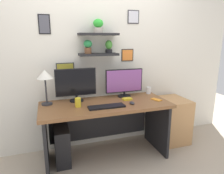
{
  "coord_description": "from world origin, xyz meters",
  "views": [
    {
      "loc": [
        -0.68,
        -2.32,
        1.54
      ],
      "look_at": [
        0.1,
        0.05,
        0.94
      ],
      "focal_mm": 32.22,
      "sensor_mm": 36.0,
      "label": 1
    }
  ],
  "objects_px": {
    "monitor_left": "(76,84)",
    "desk_lamp": "(45,77)",
    "drawer_cabinet": "(171,120)",
    "computer_tower_left": "(62,145)",
    "keyboard": "(107,107)",
    "monitor_right": "(124,82)",
    "water_cup": "(78,102)",
    "pen_cup": "(149,90)",
    "computer_mouse": "(132,103)",
    "cell_phone": "(156,100)",
    "scissors_tray": "(127,99)",
    "desk": "(105,117)"
  },
  "relations": [
    {
      "from": "monitor_left",
      "to": "desk_lamp",
      "type": "distance_m",
      "value": 0.39
    },
    {
      "from": "drawer_cabinet",
      "to": "computer_tower_left",
      "type": "distance_m",
      "value": 1.65
    },
    {
      "from": "keyboard",
      "to": "monitor_right",
      "type": "bearing_deg",
      "value": 44.95
    },
    {
      "from": "monitor_left",
      "to": "monitor_right",
      "type": "distance_m",
      "value": 0.67
    },
    {
      "from": "water_cup",
      "to": "pen_cup",
      "type": "bearing_deg",
      "value": 13.93
    },
    {
      "from": "monitor_right",
      "to": "desk_lamp",
      "type": "relative_size",
      "value": 1.24
    },
    {
      "from": "desk_lamp",
      "to": "drawer_cabinet",
      "type": "bearing_deg",
      "value": -1.48
    },
    {
      "from": "computer_tower_left",
      "to": "computer_mouse",
      "type": "bearing_deg",
      "value": -12.79
    },
    {
      "from": "cell_phone",
      "to": "keyboard",
      "type": "bearing_deg",
      "value": 165.23
    },
    {
      "from": "computer_mouse",
      "to": "computer_tower_left",
      "type": "height_order",
      "value": "computer_mouse"
    },
    {
      "from": "computer_mouse",
      "to": "cell_phone",
      "type": "xyz_separation_m",
      "value": [
        0.38,
        0.06,
        -0.01
      ]
    },
    {
      "from": "desk_lamp",
      "to": "monitor_right",
      "type": "bearing_deg",
      "value": 2.07
    },
    {
      "from": "monitor_left",
      "to": "drawer_cabinet",
      "type": "height_order",
      "value": "monitor_left"
    },
    {
      "from": "monitor_right",
      "to": "drawer_cabinet",
      "type": "relative_size",
      "value": 0.81
    },
    {
      "from": "pen_cup",
      "to": "scissors_tray",
      "type": "relative_size",
      "value": 0.83
    },
    {
      "from": "computer_mouse",
      "to": "computer_tower_left",
      "type": "distance_m",
      "value": 1.03
    },
    {
      "from": "desk",
      "to": "monitor_left",
      "type": "relative_size",
      "value": 3.12
    },
    {
      "from": "monitor_left",
      "to": "drawer_cabinet",
      "type": "relative_size",
      "value": 0.78
    },
    {
      "from": "keyboard",
      "to": "cell_phone",
      "type": "height_order",
      "value": "keyboard"
    },
    {
      "from": "desk",
      "to": "desk_lamp",
      "type": "distance_m",
      "value": 0.91
    },
    {
      "from": "desk",
      "to": "pen_cup",
      "type": "xyz_separation_m",
      "value": [
        0.73,
        0.19,
        0.26
      ]
    },
    {
      "from": "computer_mouse",
      "to": "scissors_tray",
      "type": "bearing_deg",
      "value": 86.43
    },
    {
      "from": "keyboard",
      "to": "scissors_tray",
      "type": "relative_size",
      "value": 3.67
    },
    {
      "from": "scissors_tray",
      "to": "monitor_right",
      "type": "bearing_deg",
      "value": 83.23
    },
    {
      "from": "monitor_right",
      "to": "cell_phone",
      "type": "bearing_deg",
      "value": -39.27
    },
    {
      "from": "computer_mouse",
      "to": "drawer_cabinet",
      "type": "relative_size",
      "value": 0.14
    },
    {
      "from": "monitor_left",
      "to": "scissors_tray",
      "type": "distance_m",
      "value": 0.7
    },
    {
      "from": "computer_mouse",
      "to": "scissors_tray",
      "type": "distance_m",
      "value": 0.19
    },
    {
      "from": "pen_cup",
      "to": "scissors_tray",
      "type": "bearing_deg",
      "value": -155.99
    },
    {
      "from": "monitor_left",
      "to": "pen_cup",
      "type": "relative_size",
      "value": 5.2
    },
    {
      "from": "keyboard",
      "to": "drawer_cabinet",
      "type": "height_order",
      "value": "keyboard"
    },
    {
      "from": "scissors_tray",
      "to": "drawer_cabinet",
      "type": "distance_m",
      "value": 0.88
    },
    {
      "from": "monitor_right",
      "to": "cell_phone",
      "type": "height_order",
      "value": "monitor_right"
    },
    {
      "from": "monitor_right",
      "to": "desk_lamp",
      "type": "distance_m",
      "value": 1.05
    },
    {
      "from": "desk_lamp",
      "to": "water_cup",
      "type": "height_order",
      "value": "desk_lamp"
    },
    {
      "from": "monitor_left",
      "to": "water_cup",
      "type": "distance_m",
      "value": 0.3
    },
    {
      "from": "monitor_right",
      "to": "drawer_cabinet",
      "type": "xyz_separation_m",
      "value": [
        0.74,
        -0.08,
        -0.62
      ]
    },
    {
      "from": "drawer_cabinet",
      "to": "monitor_right",
      "type": "bearing_deg",
      "value": 173.59
    },
    {
      "from": "desk_lamp",
      "to": "scissors_tray",
      "type": "distance_m",
      "value": 1.08
    },
    {
      "from": "cell_phone",
      "to": "water_cup",
      "type": "relative_size",
      "value": 1.27
    },
    {
      "from": "keyboard",
      "to": "water_cup",
      "type": "height_order",
      "value": "water_cup"
    },
    {
      "from": "monitor_left",
      "to": "pen_cup",
      "type": "height_order",
      "value": "monitor_left"
    },
    {
      "from": "computer_mouse",
      "to": "desk_lamp",
      "type": "height_order",
      "value": "desk_lamp"
    },
    {
      "from": "computer_mouse",
      "to": "desk",
      "type": "bearing_deg",
      "value": 148.48
    },
    {
      "from": "keyboard",
      "to": "computer_mouse",
      "type": "bearing_deg",
      "value": 3.05
    },
    {
      "from": "computer_mouse",
      "to": "computer_tower_left",
      "type": "bearing_deg",
      "value": 167.21
    },
    {
      "from": "cell_phone",
      "to": "computer_mouse",
      "type": "bearing_deg",
      "value": 168.18
    },
    {
      "from": "keyboard",
      "to": "desk",
      "type": "bearing_deg",
      "value": 80.76
    },
    {
      "from": "desk",
      "to": "desk_lamp",
      "type": "height_order",
      "value": "desk_lamp"
    },
    {
      "from": "water_cup",
      "to": "keyboard",
      "type": "bearing_deg",
      "value": -21.59
    }
  ]
}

